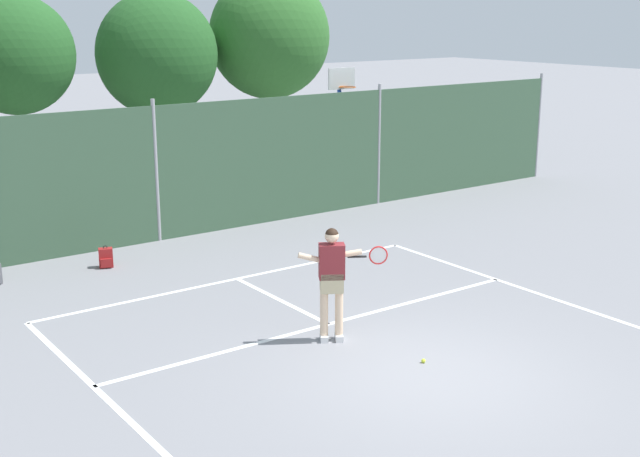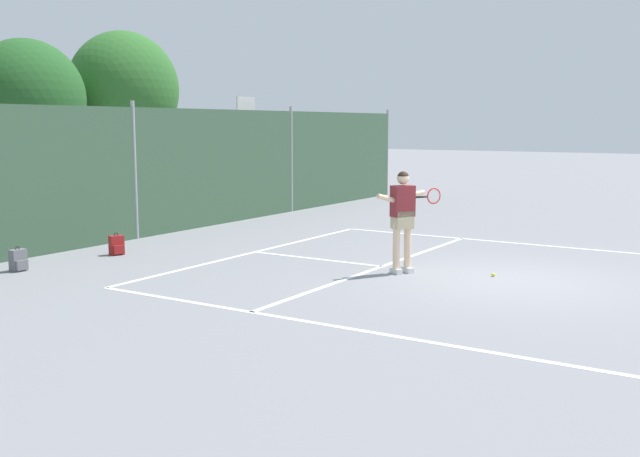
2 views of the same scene
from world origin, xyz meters
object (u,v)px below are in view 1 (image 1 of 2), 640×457
object	(u,v)px
basketball_hoop	(341,112)
tennis_player	(332,274)
tennis_ball	(423,361)
backpack_red	(106,258)

from	to	relation	value
basketball_hoop	tennis_player	bearing A→B (deg)	-127.86
tennis_ball	backpack_red	bearing A→B (deg)	105.18
basketball_hoop	tennis_ball	xyz separation A→B (m)	(-6.41, -10.50, -2.28)
tennis_player	backpack_red	bearing A→B (deg)	103.67
backpack_red	tennis_player	bearing A→B (deg)	-76.33
tennis_player	backpack_red	size ratio (longest dim) A/B	4.01
tennis_player	backpack_red	xyz separation A→B (m)	(-1.43, 5.86, -0.92)
tennis_player	tennis_ball	xyz separation A→B (m)	(0.58, -1.52, -1.08)
basketball_hoop	backpack_red	xyz separation A→B (m)	(-8.41, -3.12, -2.12)
tennis_ball	backpack_red	world-z (taller)	backpack_red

